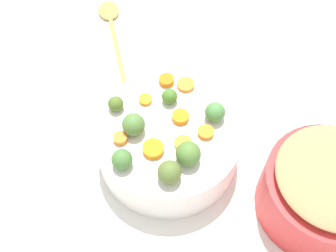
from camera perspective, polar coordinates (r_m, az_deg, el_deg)
The scene contains 20 objects.
tabletop at distance 0.87m, azimuth -1.15°, elevation -2.71°, with size 2.40×2.40×0.02m, color white.
serving_bowl_carrots at distance 0.80m, azimuth 0.00°, elevation -2.28°, with size 0.27×0.27×0.10m, color white.
metal_pot at distance 0.80m, azimuth 20.29°, elevation -8.62°, with size 0.22×0.22×0.11m, color red.
stuffing_mound at distance 0.74m, azimuth 21.92°, elevation -6.32°, with size 0.20×0.20×0.03m, color tan.
carrot_slice_0 at distance 0.75m, azimuth 5.18°, elevation -0.86°, with size 0.03×0.03×0.01m, color orange.
carrot_slice_1 at distance 0.77m, azimuth 1.72°, elevation 1.25°, with size 0.03×0.03×0.01m, color orange.
carrot_slice_2 at distance 0.82m, azimuth -0.20°, elevation 6.27°, with size 0.03×0.03×0.01m, color orange.
carrot_slice_3 at distance 0.73m, azimuth -2.02°, elevation -3.15°, with size 0.04×0.04×0.01m, color orange.
carrot_slice_4 at distance 0.82m, azimuth 2.44°, elevation 5.65°, with size 0.03×0.03×0.01m, color orange.
carrot_slice_5 at distance 0.79m, azimuth -3.09°, elevation 3.61°, with size 0.03×0.03×0.01m, color orange.
carrot_slice_6 at distance 0.74m, azimuth 2.09°, elevation -2.36°, with size 0.03×0.03×0.01m, color orange.
carrot_slice_7 at distance 0.75m, azimuth -6.53°, elevation -1.70°, with size 0.03×0.03×0.01m, color orange.
brussels_sprout_0 at distance 0.71m, azimuth -6.31°, elevation -4.55°, with size 0.04×0.04×0.04m, color #497A3A.
brussels_sprout_1 at distance 0.70m, azimuth 0.20°, elevation -6.33°, with size 0.04×0.04×0.04m, color #597032.
brussels_sprout_2 at distance 0.78m, azimuth 0.22°, elevation 4.05°, with size 0.03×0.03×0.03m, color #467927.
brussels_sprout_3 at distance 0.74m, azimuth -4.73°, elevation 0.19°, with size 0.04×0.04×0.04m, color #547E3B.
brussels_sprout_4 at distance 0.78m, azimuth -7.16°, elevation 3.02°, with size 0.03×0.03×0.03m, color #506E28.
brussels_sprout_5 at distance 0.71m, azimuth 2.78°, elevation -3.82°, with size 0.04×0.04×0.04m, color #537D34.
brussels_sprout_6 at distance 0.76m, azimuth 6.44°, elevation 1.89°, with size 0.04×0.04×0.04m, color #4D8841.
wooden_spoon at distance 1.08m, azimuth -7.69°, elevation 13.52°, with size 0.21×0.28×0.01m.
Camera 1 is at (-0.31, -0.31, 0.76)m, focal length 44.66 mm.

